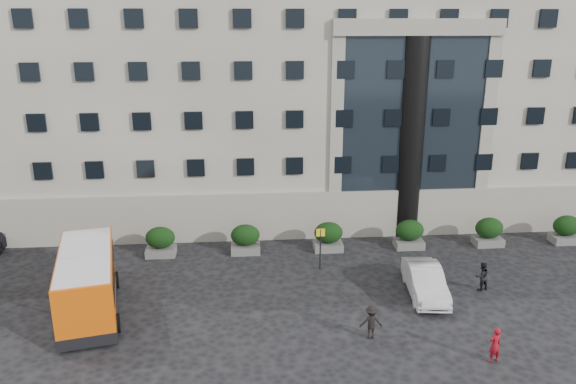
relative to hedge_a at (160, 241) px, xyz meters
name	(u,v)px	position (x,y,z in m)	size (l,w,h in m)	color
ground	(223,317)	(4.00, -7.80, -0.93)	(120.00, 120.00, 0.00)	black
civic_building	(300,82)	(10.00, 14.20, 8.07)	(44.00, 24.00, 18.00)	gray
entrance_column	(410,139)	(16.00, 2.50, 5.57)	(1.80, 1.80, 13.00)	black
hedge_a	(160,241)	(0.00, 0.00, 0.00)	(1.80, 1.26, 1.84)	#61615F
hedge_b	(245,239)	(5.20, 0.00, 0.00)	(1.80, 1.26, 1.84)	#61615F
hedge_c	(328,236)	(10.40, 0.00, 0.00)	(1.80, 1.26, 1.84)	#61615F
hedge_d	(409,234)	(15.60, 0.00, 0.00)	(1.80, 1.26, 1.84)	#61615F
hedge_e	(489,231)	(20.80, 0.00, 0.00)	(1.80, 1.26, 1.84)	#61615F
hedge_f	(566,229)	(26.00, 0.00, 0.00)	(1.80, 1.26, 1.84)	#61615F
bus_stop_sign	(320,242)	(9.50, -2.80, 0.80)	(0.50, 0.08, 2.52)	#262628
minibus	(87,280)	(-2.59, -6.75, 0.78)	(4.09, 7.80, 3.10)	#DA550A
parked_car_d	(39,207)	(-9.97, 8.20, -0.25)	(2.24, 4.85, 1.35)	black
white_taxi	(425,281)	(14.58, -6.38, -0.13)	(1.69, 4.84, 1.60)	silver
pedestrian_a	(495,345)	(15.64, -12.50, -0.12)	(0.59, 0.38, 1.61)	maroon
pedestrian_b	(482,276)	(17.79, -6.05, -0.13)	(0.78, 0.61, 1.61)	black
pedestrian_c	(371,322)	(10.83, -10.25, -0.12)	(1.04, 0.60, 1.61)	black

